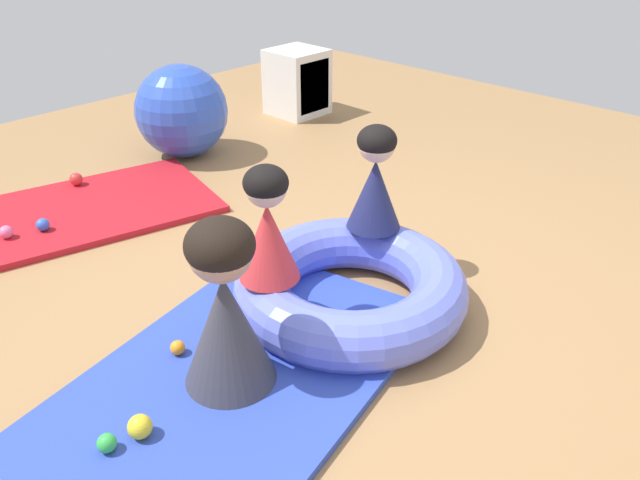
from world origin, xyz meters
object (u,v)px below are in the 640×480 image
child_in_red (268,225)px  play_ball_green (107,443)px  play_ball_pink (6,232)px  play_ball_yellow (140,427)px  adult_seated (225,307)px  play_ball_red (76,179)px  storage_cube (299,82)px  exercise_ball_large (182,111)px  play_ball_blue (43,225)px  child_in_navy (375,179)px  play_ball_orange (178,348)px  inflatable_cushion (350,287)px  play_ball_teal (276,261)px

child_in_red → play_ball_green: bearing=20.1°
play_ball_pink → play_ball_yellow: play_ball_yellow is taller
child_in_red → adult_seated: child_in_red is taller
play_ball_red → storage_cube: (2.19, 0.10, 0.20)m
exercise_ball_large → storage_cube: exercise_ball_large is taller
play_ball_blue → child_in_navy: bearing=-57.2°
play_ball_yellow → play_ball_orange: bearing=38.5°
play_ball_green → play_ball_yellow: (0.12, -0.03, 0.01)m
child_in_navy → play_ball_pink: child_in_navy is taller
child_in_navy → play_ball_red: 2.20m
storage_cube → play_ball_blue: bearing=-168.1°
play_ball_pink → exercise_ball_large: size_ratio=0.11×
child_in_navy → storage_cube: child_in_navy is taller
child_in_navy → child_in_red: 0.70m
inflatable_cushion → play_ball_blue: size_ratio=14.81×
play_ball_red → storage_cube: storage_cube is taller
play_ball_blue → exercise_ball_large: 1.45m
storage_cube → inflatable_cushion: bearing=-129.9°
child_in_red → storage_cube: bearing=-127.0°
play_ball_yellow → storage_cube: size_ratio=0.16×
child_in_red → play_ball_teal: size_ratio=5.47×
play_ball_red → adult_seated: bearing=-102.6°
play_ball_yellow → exercise_ball_large: exercise_ball_large is taller
play_ball_green → play_ball_orange: size_ratio=1.10×
child_in_navy → play_ball_orange: size_ratio=8.34×
play_ball_red → play_ball_blue: (-0.45, -0.46, -0.01)m
play_ball_pink → play_ball_teal: play_ball_teal is taller
child_in_red → play_ball_red: (0.11, 2.05, -0.45)m
child_in_red → play_ball_orange: size_ratio=8.28×
play_ball_pink → child_in_red: bearing=-72.3°
play_ball_pink → storage_cube: storage_cube is taller
play_ball_yellow → play_ball_red: bearing=67.5°
child_in_red → storage_cube: child_in_red is taller
play_ball_pink → play_ball_red: bearing=31.9°
child_in_navy → play_ball_green: 1.71m
play_ball_green → play_ball_red: size_ratio=0.83×
play_ball_green → exercise_ball_large: size_ratio=0.10×
inflatable_cushion → play_ball_red: inflatable_cushion is taller
play_ball_pink → play_ball_teal: size_ratio=0.78×
play_ball_green → play_ball_blue: bearing=71.2°
play_ball_yellow → play_ball_green: bearing=167.8°
inflatable_cushion → child_in_navy: size_ratio=2.06×
adult_seated → storage_cube: adult_seated is taller
play_ball_teal → child_in_navy: bearing=-39.2°
child_in_navy → play_ball_yellow: child_in_navy is taller
play_ball_teal → storage_cube: bearing=43.0°
play_ball_green → play_ball_orange: play_ball_green is taller
exercise_ball_large → storage_cube: (1.30, 0.09, -0.06)m
child_in_navy → exercise_ball_large: 2.12m
inflatable_cushion → play_ball_red: (-0.24, 2.24, -0.05)m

